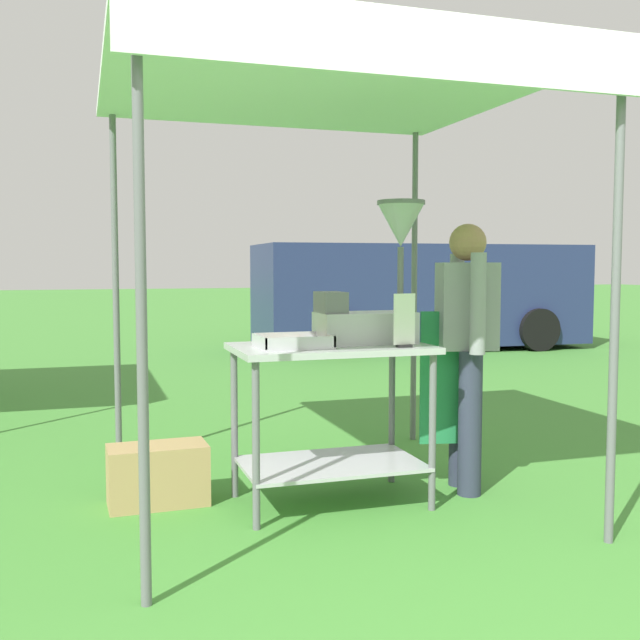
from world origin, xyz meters
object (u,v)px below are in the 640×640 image
Objects in this scene: menu_sign at (404,324)px; donut_fryer at (376,287)px; vendor at (465,342)px; donut_cart at (331,391)px; donut_tray at (293,344)px; stall_canopy at (325,95)px; supply_crate at (158,475)px; van_navy at (420,295)px.

donut_fryer is at bearing 102.04° from menu_sign.
vendor is at bearing 24.79° from menu_sign.
donut_tray is (-0.24, -0.07, 0.28)m from donut_cart.
stall_canopy is 6.38× the size of donut_tray.
donut_tray is 1.31× the size of menu_sign.
donut_tray is 0.69× the size of supply_crate.
supply_crate is (-0.70, 0.35, -0.76)m from donut_tray.
stall_canopy reaches higher than donut_fryer.
donut_cart is at bearing 179.89° from vendor.
menu_sign is at bearing -116.02° from van_navy.
donut_cart is 0.20× the size of van_navy.
stall_canopy reaches higher than donut_tray.
donut_cart is 8.23m from van_navy.
menu_sign reaches higher than donut_tray.
donut_tray is at bearing 163.91° from menu_sign.
donut_fryer is at bearing 6.76° from donut_cart.
van_navy reaches higher than vendor.
vendor is 1.96m from supply_crate.
stall_canopy is at bearing 167.47° from donut_fryer.
stall_canopy is 1.37m from menu_sign.
donut_fryer is 0.15× the size of van_navy.
supply_crate is (-1.23, 0.25, -1.07)m from donut_fryer.
donut_fryer is at bearing -11.34° from supply_crate.
donut_fryer reaches higher than supply_crate.
vendor is at bearing 3.32° from donut_tray.
menu_sign reaches higher than supply_crate.
donut_cart is 0.38m from donut_tray.
van_navy reaches higher than menu_sign.
menu_sign is 0.18× the size of vendor.
donut_tray is (-0.24, -0.16, -1.39)m from stall_canopy.
stall_canopy is 8.27m from van_navy.
van_navy is at bearing 66.55° from vendor.
supply_crate is at bearing 163.41° from donut_cart.
menu_sign is 8.28m from van_navy.
stall_canopy is 1.54× the size of vendor.
supply_crate is 8.52m from van_navy.
van_navy is (3.69, 7.17, -0.36)m from donut_fryer.
donut_tray is 0.07× the size of van_navy.
donut_tray is 1.10m from vendor.
stall_canopy is 1.42m from donut_tray.
vendor is 2.86× the size of supply_crate.
stall_canopy is 8.39× the size of menu_sign.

